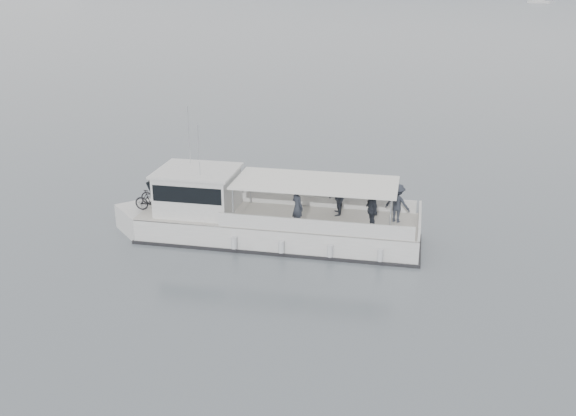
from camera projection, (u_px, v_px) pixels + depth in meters
The scene contains 3 objects.
ground at pixel (383, 236), 28.19m from camera, with size 1400.00×1400.00×0.00m, color slate.
tour_boat at pixel (252, 218), 27.65m from camera, with size 13.12×7.93×5.71m.
moored_fleet at pixel (499, 5), 200.12m from camera, with size 381.57×335.08×9.52m.
Camera 1 is at (11.69, -23.57, 11.03)m, focal length 40.00 mm.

